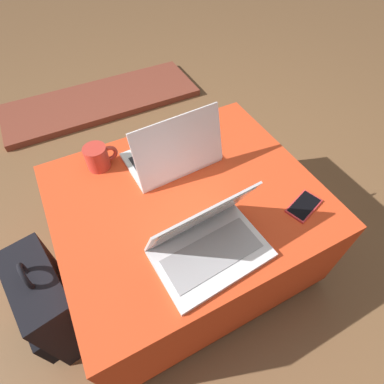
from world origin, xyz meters
TOP-DOWN VIEW (x-y plane):
  - ground_plane at (0.00, 0.00)m, footprint 14.00×14.00m
  - ottoman at (0.00, 0.00)m, footprint 0.95×0.81m
  - laptop_near at (-0.04, -0.23)m, footprint 0.36×0.26m
  - laptop_far at (0.03, 0.17)m, footprint 0.36×0.25m
  - cell_phone at (0.34, -0.24)m, footprint 0.15×0.11m
  - backpack at (-0.59, -0.04)m, footprint 0.24×0.34m
  - coffee_mug at (-0.24, 0.29)m, footprint 0.13×0.09m
  - fireplace_hearth at (0.00, 1.43)m, footprint 1.40×0.50m

SIDE VIEW (x-z plane):
  - ground_plane at x=0.00m, z-range 0.00..0.00m
  - fireplace_hearth at x=0.00m, z-range 0.00..0.04m
  - backpack at x=-0.59m, z-range -0.04..0.45m
  - ottoman at x=0.00m, z-range 0.00..0.47m
  - cell_phone at x=0.34m, z-range 0.47..0.48m
  - laptop_near at x=-0.04m, z-range 0.41..0.63m
  - coffee_mug at x=-0.24m, z-range 0.47..0.57m
  - laptop_far at x=0.03m, z-range 0.40..0.64m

